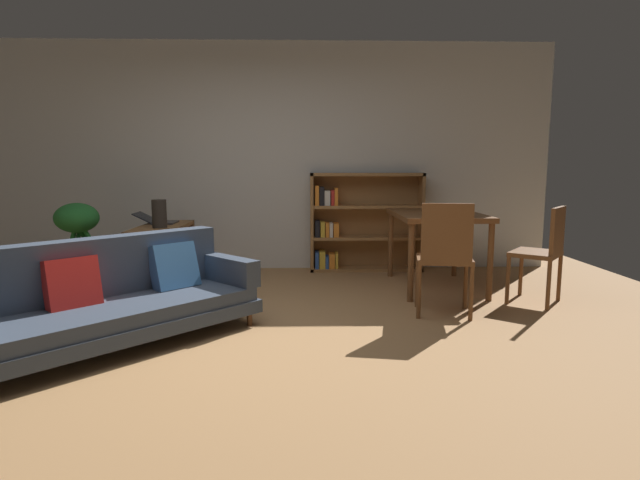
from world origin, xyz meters
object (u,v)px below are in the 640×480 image
dining_table (436,221)px  potted_floor_plant (78,236)px  open_laptop (158,221)px  desk_speaker (159,214)px  dining_chair_far (445,253)px  fabric_couch (108,298)px  media_console (163,257)px  dining_chair_near (544,248)px  bookshelf (359,223)px

dining_table → potted_floor_plant: bearing=178.6°
open_laptop → potted_floor_plant: potted_floor_plant is taller
desk_speaker → dining_chair_far: bearing=-20.9°
fabric_couch → potted_floor_plant: potted_floor_plant is taller
fabric_couch → open_laptop: (-0.20, 2.00, 0.34)m
media_console → dining_chair_near: size_ratio=1.27×
fabric_couch → dining_chair_far: (2.53, 0.59, 0.21)m
fabric_couch → dining_chair_far: size_ratio=2.08×
open_laptop → dining_chair_near: dining_chair_near is taller
media_console → open_laptop: bearing=113.7°
potted_floor_plant → bookshelf: bookshelf is taller
open_laptop → dining_chair_near: size_ratio=0.48×
media_console → desk_speaker: bearing=-79.4°
open_laptop → dining_chair_near: 3.88m
dining_table → bookshelf: bearing=125.7°
potted_floor_plant → dining_table: potted_floor_plant is taller
dining_chair_near → media_console: bearing=167.3°
open_laptop → dining_table: 2.95m
fabric_couch → potted_floor_plant: (-0.93, 1.70, 0.21)m
fabric_couch → media_console: fabric_couch is taller
potted_floor_plant → bookshelf: bearing=16.4°
bookshelf → dining_table: bearing=-54.3°
media_console → dining_table: bearing=-3.3°
open_laptop → dining_table: size_ratio=0.36×
fabric_couch → dining_chair_near: (3.53, 0.95, 0.18)m
fabric_couch → bookshelf: (2.03, 2.57, 0.25)m
bookshelf → media_console: bearing=-159.6°
dining_chair_near → bookshelf: size_ratio=0.66×
desk_speaker → dining_table: size_ratio=0.23×
open_laptop → fabric_couch: bearing=-84.2°
fabric_couch → bookshelf: bearing=51.7°
open_laptop → media_console: bearing=-66.3°
open_laptop → bookshelf: (2.23, 0.57, -0.09)m
desk_speaker → dining_chair_near: bearing=-9.9°
fabric_couch → open_laptop: size_ratio=4.60×
fabric_couch → open_laptop: 2.04m
dining_chair_near → dining_chair_far: bearing=-160.0°
media_console → potted_floor_plant: potted_floor_plant is taller
open_laptop → bookshelf: size_ratio=0.32×
dining_chair_far → dining_table: bearing=79.7°
potted_floor_plant → dining_chair_near: 4.53m
dining_chair_near → dining_chair_far: 1.06m
dining_chair_near → bookshelf: bookshelf is taller
dining_chair_near → potted_floor_plant: bearing=170.5°
dining_chair_far → desk_speaker: bearing=159.1°
dining_chair_far → bookshelf: 2.04m
open_laptop → potted_floor_plant: (-0.73, -0.30, -0.13)m
media_console → dining_chair_near: 3.73m
media_console → bookshelf: bookshelf is taller
potted_floor_plant → dining_table: size_ratio=0.73×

